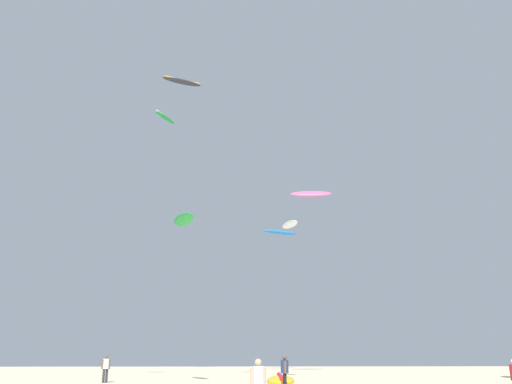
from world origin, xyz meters
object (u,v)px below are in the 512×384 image
(kite_aloft_0, at_px, (280,232))
(kite_aloft_1, at_px, (165,117))
(person_right, at_px, (285,370))
(kite_aloft_3, at_px, (182,82))
(kite_aloft_5, at_px, (311,194))
(kite_aloft_2, at_px, (183,220))
(person_foreground, at_px, (258,382))
(person_left, at_px, (106,366))
(kite_grounded_near, at_px, (280,381))
(kite_aloft_7, at_px, (290,225))

(kite_aloft_0, relative_size, kite_aloft_1, 1.07)
(person_right, relative_size, kite_aloft_1, 0.46)
(kite_aloft_3, distance_m, kite_aloft_5, 17.04)
(kite_aloft_1, xyz_separation_m, kite_aloft_3, (2.49, -6.74, 0.80))
(person_right, height_order, kite_aloft_2, kite_aloft_2)
(person_foreground, height_order, kite_aloft_2, kite_aloft_2)
(person_left, xyz_separation_m, kite_aloft_5, (14.94, 11.36, 14.90))
(kite_aloft_0, distance_m, kite_aloft_1, 18.05)
(kite_aloft_2, bearing_deg, person_left, 145.41)
(person_left, distance_m, kite_aloft_3, 29.17)
(kite_aloft_2, bearing_deg, kite_grounded_near, -6.87)
(person_left, height_order, kite_aloft_1, kite_aloft_1)
(person_left, xyz_separation_m, kite_aloft_7, (12.01, 2.17, 9.78))
(kite_aloft_0, distance_m, kite_aloft_7, 16.45)
(kite_aloft_5, bearing_deg, person_left, -142.74)
(person_foreground, relative_size, kite_aloft_7, 0.65)
(kite_aloft_0, bearing_deg, kite_aloft_7, -92.00)
(kite_aloft_1, bearing_deg, kite_aloft_7, -53.84)
(person_foreground, relative_size, kite_aloft_2, 0.49)
(kite_aloft_3, distance_m, kite_aloft_7, 21.56)
(kite_grounded_near, height_order, kite_aloft_3, kite_aloft_3)
(kite_aloft_5, bearing_deg, kite_aloft_2, -124.45)
(kite_aloft_2, bearing_deg, person_right, -37.32)
(kite_aloft_7, bearing_deg, kite_aloft_5, 72.29)
(kite_aloft_5, bearing_deg, person_right, -102.71)
(kite_grounded_near, bearing_deg, person_foreground, -97.24)
(person_foreground, distance_m, kite_aloft_1, 45.52)
(person_foreground, relative_size, person_left, 0.99)
(person_left, relative_size, kite_aloft_5, 0.43)
(person_right, xyz_separation_m, kite_grounded_near, (0.07, 3.70, -0.67))
(person_left, height_order, kite_aloft_2, kite_aloft_2)
(kite_aloft_1, height_order, kite_aloft_2, kite_aloft_1)
(kite_grounded_near, height_order, kite_aloft_1, kite_aloft_1)
(person_right, distance_m, kite_aloft_0, 29.10)
(kite_grounded_near, xyz_separation_m, kite_aloft_7, (1.31, 6.22, 10.43))
(kite_aloft_0, bearing_deg, kite_aloft_2, -109.60)
(person_left, distance_m, kite_aloft_0, 25.64)
(person_right, height_order, kite_aloft_1, kite_aloft_1)
(kite_aloft_0, bearing_deg, person_left, -124.44)
(kite_aloft_3, bearing_deg, person_right, -67.47)
(person_foreground, bearing_deg, kite_aloft_1, -13.78)
(person_left, relative_size, kite_aloft_2, 0.49)
(person_left, height_order, person_right, person_right)
(kite_aloft_1, height_order, kite_aloft_7, kite_aloft_1)
(person_foreground, relative_size, person_right, 0.97)
(kite_aloft_2, distance_m, kite_aloft_7, 9.09)
(kite_aloft_1, xyz_separation_m, kite_aloft_5, (14.93, -7.22, -10.84))
(kite_grounded_near, height_order, kite_aloft_7, kite_aloft_7)
(kite_grounded_near, relative_size, kite_aloft_2, 1.63)
(kite_aloft_2, bearing_deg, kite_aloft_3, 98.78)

